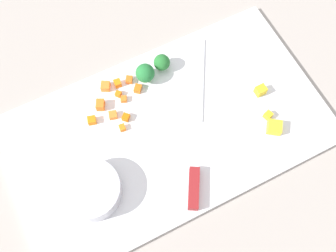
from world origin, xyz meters
The scene contains 20 objects.
ground_plane centered at (0.00, 0.00, 0.00)m, with size 4.00×4.00×0.00m, color #A39991.
cutting_board centered at (0.00, 0.00, 0.01)m, with size 0.55×0.31×0.01m, color white.
prep_bowl centered at (0.16, 0.05, 0.03)m, with size 0.10×0.10×0.04m, color #B4B5BF.
chef_knife centered at (-0.03, 0.05, 0.02)m, with size 0.18×0.29×0.02m.
carrot_dice_0 centered at (0.11, -0.07, 0.02)m, with size 0.01×0.01×0.01m, color orange.
carrot_dice_1 centered at (0.07, -0.12, 0.02)m, with size 0.02×0.02×0.01m, color orange.
carrot_dice_2 centered at (0.08, -0.06, 0.02)m, with size 0.01×0.01×0.01m, color orange.
carrot_dice_3 centered at (0.02, -0.11, 0.02)m, with size 0.01×0.01×0.01m, color orange.
carrot_dice_4 centered at (0.06, -0.05, 0.02)m, with size 0.01×0.01×0.01m, color orange.
carrot_dice_5 centered at (0.09, -0.09, 0.02)m, with size 0.01×0.02×0.02m, color orange.
carrot_dice_6 centered at (0.05, -0.08, 0.02)m, with size 0.01×0.01×0.01m, color orange.
carrot_dice_7 centered at (0.04, -0.12, 0.02)m, with size 0.01×0.01×0.01m, color orange.
carrot_dice_8 centered at (0.02, -0.09, 0.02)m, with size 0.01×0.01×0.01m, color orange.
carrot_dice_9 centered at (0.05, -0.10, 0.02)m, with size 0.01×0.01×0.01m, color orange.
carrot_dice_10 centered at (0.07, -0.03, 0.02)m, with size 0.01×0.01×0.01m, color orange.
pepper_dice_0 centered at (-0.18, 0.01, 0.02)m, with size 0.02×0.02×0.02m, color yellow.
pepper_dice_1 centered at (-0.17, 0.06, 0.02)m, with size 0.01×0.01×0.01m, color yellow.
pepper_dice_2 centered at (-0.16, 0.08, 0.02)m, with size 0.02×0.02×0.02m, color yellow.
broccoli_floret_0 centered at (-0.01, -0.10, 0.03)m, with size 0.03×0.03×0.04m.
broccoli_floret_1 centered at (-0.04, -0.11, 0.03)m, with size 0.03×0.03×0.03m.
Camera 1 is at (0.12, 0.23, 0.65)m, focal length 42.57 mm.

